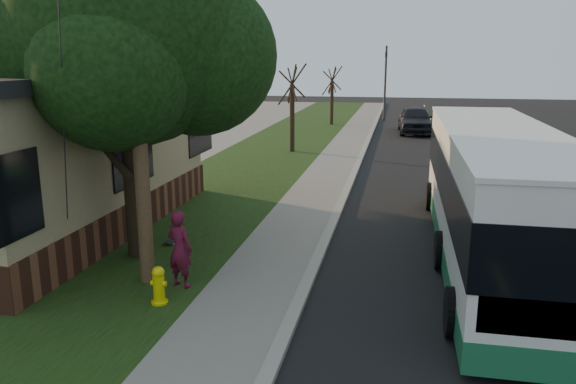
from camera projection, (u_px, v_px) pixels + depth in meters
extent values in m
plane|color=black|center=(293.00, 318.00, 10.23)|extent=(120.00, 120.00, 0.00)
cube|color=black|center=(464.00, 198.00, 19.00)|extent=(8.00, 80.00, 0.01)
cube|color=gray|center=(346.00, 191.00, 19.75)|extent=(0.25, 80.00, 0.12)
cube|color=slate|center=(318.00, 190.00, 19.95)|extent=(2.00, 80.00, 0.08)
cube|color=black|center=(224.00, 186.00, 20.62)|extent=(5.00, 80.00, 0.07)
cylinder|color=yellow|center=(159.00, 289.00, 10.65)|extent=(0.22, 0.22, 0.55)
sphere|color=yellow|center=(158.00, 272.00, 10.57)|extent=(0.24, 0.24, 0.24)
cylinder|color=yellow|center=(159.00, 283.00, 10.62)|extent=(0.30, 0.10, 0.10)
cylinder|color=yellow|center=(159.00, 283.00, 10.62)|extent=(0.10, 0.18, 0.10)
cylinder|color=yellow|center=(160.00, 302.00, 10.70)|extent=(0.32, 0.32, 0.04)
cylinder|color=#473321|center=(135.00, 61.00, 10.75)|extent=(0.30, 0.30, 9.00)
cylinder|color=#2D2D30|center=(63.00, 105.00, 10.05)|extent=(2.52, 3.21, 7.60)
cylinder|color=black|center=(135.00, 172.00, 12.93)|extent=(0.56, 0.56, 4.00)
sphere|color=black|center=(126.00, 27.00, 12.19)|extent=(5.20, 5.20, 5.20)
sphere|color=black|center=(198.00, 56.00, 12.63)|extent=(3.60, 3.60, 3.60)
sphere|color=black|center=(67.00, 41.00, 12.10)|extent=(3.80, 3.80, 3.80)
sphere|color=black|center=(112.00, 71.00, 11.10)|extent=(3.20, 3.20, 3.20)
sphere|color=black|center=(129.00, 13.00, 13.54)|extent=(3.40, 3.40, 3.40)
cylinder|color=black|center=(292.00, 118.00, 27.66)|extent=(0.24, 0.24, 3.30)
cylinder|color=black|center=(292.00, 84.00, 27.27)|extent=(1.38, 0.57, 2.01)
cylinder|color=black|center=(292.00, 84.00, 27.27)|extent=(0.74, 1.21, 1.58)
cylinder|color=black|center=(292.00, 84.00, 27.27)|extent=(0.65, 1.05, 1.95)
cylinder|color=black|center=(292.00, 84.00, 27.27)|extent=(1.28, 0.53, 1.33)
cylinder|color=black|center=(292.00, 84.00, 27.27)|extent=(0.75, 1.21, 1.70)
cylinder|color=black|center=(332.00, 103.00, 39.04)|extent=(0.24, 0.24, 3.03)
cylinder|color=black|center=(332.00, 81.00, 38.68)|extent=(1.38, 0.57, 2.01)
cylinder|color=black|center=(332.00, 81.00, 38.68)|extent=(0.74, 1.21, 1.58)
cylinder|color=black|center=(332.00, 81.00, 38.68)|extent=(0.65, 1.05, 1.95)
cylinder|color=black|center=(332.00, 81.00, 38.68)|extent=(1.28, 0.53, 1.33)
cylinder|color=black|center=(332.00, 81.00, 38.68)|extent=(0.75, 1.21, 1.70)
cylinder|color=#2D2D30|center=(385.00, 83.00, 41.91)|extent=(0.16, 0.16, 5.50)
imported|color=black|center=(386.00, 59.00, 41.50)|extent=(0.18, 0.22, 1.10)
cube|color=silver|center=(495.00, 186.00, 12.92)|extent=(2.36, 11.34, 2.55)
cube|color=#1C623C|center=(490.00, 241.00, 13.23)|extent=(2.38, 11.36, 0.52)
cube|color=black|center=(496.00, 178.00, 12.88)|extent=(2.40, 11.38, 1.04)
cube|color=black|center=(559.00, 287.00, 7.58)|extent=(2.06, 0.06, 1.51)
cube|color=yellow|center=(570.00, 196.00, 7.29)|extent=(1.51, 0.06, 0.33)
cube|color=#FFF2CC|center=(497.00, 355.00, 7.96)|extent=(0.24, 0.04, 0.14)
cube|color=silver|center=(500.00, 130.00, 12.62)|extent=(2.41, 11.39, 0.08)
cylinder|color=black|center=(453.00, 312.00, 9.49)|extent=(0.26, 0.87, 0.87)
cylinder|color=black|center=(441.00, 250.00, 12.55)|extent=(0.26, 0.87, 0.87)
cylinder|color=black|center=(554.00, 257.00, 12.10)|extent=(0.26, 0.87, 0.87)
cylinder|color=black|center=(431.00, 196.00, 17.42)|extent=(0.26, 0.87, 0.87)
cylinder|color=black|center=(511.00, 200.00, 16.97)|extent=(0.26, 0.87, 0.87)
imported|color=#521026|center=(180.00, 249.00, 11.32)|extent=(0.68, 0.55, 1.61)
cube|color=black|center=(175.00, 238.00, 14.34)|extent=(0.25, 0.90, 0.02)
cylinder|color=silver|center=(170.00, 243.00, 14.05)|extent=(0.20, 0.06, 0.06)
cylinder|color=silver|center=(179.00, 236.00, 14.65)|extent=(0.20, 0.06, 0.06)
cube|color=#133120|center=(131.00, 176.00, 19.53)|extent=(1.62, 1.48, 1.13)
cube|color=#133120|center=(130.00, 159.00, 19.39)|extent=(1.69, 1.54, 0.08)
imported|color=black|center=(415.00, 120.00, 35.14)|extent=(2.22, 5.10, 1.71)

